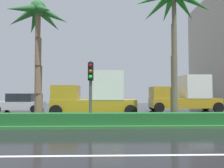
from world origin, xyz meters
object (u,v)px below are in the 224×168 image
at_px(car_in_traffic_second, 21,103).
at_px(box_truck_following, 184,95).
at_px(box_truck_lead, 95,96).
at_px(palm_tree_centre, 174,7).
at_px(traffic_signal_median_right, 91,81).
at_px(palm_tree_centre_left, 38,25).

xyz_separation_m(car_in_traffic_second, box_truck_following, (15.59, 0.08, 0.72)).
xyz_separation_m(car_in_traffic_second, box_truck_lead, (7.21, -3.26, 0.72)).
height_order(palm_tree_centre, traffic_signal_median_right, palm_tree_centre).
bearing_deg(box_truck_lead, box_truck_following, -158.28).
xyz_separation_m(traffic_signal_median_right, box_truck_lead, (-0.02, 4.97, -0.91)).
relative_size(palm_tree_centre, box_truck_following, 1.28).
height_order(palm_tree_centre_left, box_truck_lead, palm_tree_centre_left).
xyz_separation_m(traffic_signal_median_right, car_in_traffic_second, (-7.23, 8.23, -1.63)).
distance_m(palm_tree_centre_left, traffic_signal_median_right, 4.58).
xyz_separation_m(palm_tree_centre_left, traffic_signal_median_right, (3.11, -0.80, -3.26)).
xyz_separation_m(palm_tree_centre, box_truck_lead, (-4.92, 4.04, -5.36)).
distance_m(car_in_traffic_second, box_truck_following, 15.60).
height_order(traffic_signal_median_right, box_truck_following, traffic_signal_median_right).
height_order(palm_tree_centre_left, box_truck_following, palm_tree_centre_left).
distance_m(palm_tree_centre_left, palm_tree_centre, 8.10).
bearing_deg(car_in_traffic_second, box_truck_following, -179.72).
bearing_deg(traffic_signal_median_right, box_truck_lead, 90.26).
bearing_deg(palm_tree_centre, palm_tree_centre_left, -179.12).
bearing_deg(box_truck_lead, traffic_signal_median_right, 90.26).
bearing_deg(box_truck_following, palm_tree_centre, 64.86).
bearing_deg(traffic_signal_median_right, palm_tree_centre, 10.74).
bearing_deg(palm_tree_centre, box_truck_following, 64.86).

